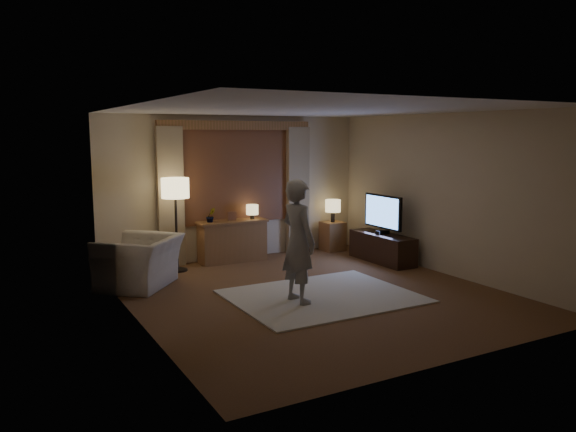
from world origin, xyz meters
TOP-DOWN VIEW (x-y plane):
  - room at (0.00, 0.50)m, footprint 5.04×5.54m
  - rug at (0.03, -0.19)m, footprint 2.50×2.00m
  - sideboard at (-0.19, 2.50)m, footprint 1.20×0.40m
  - picture_frame at (-0.19, 2.50)m, footprint 0.16×0.02m
  - plant at (-0.59, 2.50)m, footprint 0.17×0.13m
  - table_lamp_sideboard at (0.21, 2.50)m, footprint 0.22×0.22m
  - floor_lamp at (-1.29, 2.26)m, footprint 0.45×0.45m
  - armchair at (-2.08, 1.59)m, footprint 1.52×1.54m
  - side_table at (1.93, 2.45)m, footprint 0.40×0.40m
  - table_lamp_side at (1.93, 2.45)m, footprint 0.30×0.30m
  - tv_stand at (2.15, 1.17)m, footprint 0.45×1.40m
  - tv at (2.15, 1.17)m, footprint 0.24×0.97m
  - person at (-0.41, -0.26)m, footprint 0.46×0.64m

SIDE VIEW (x-z plane):
  - rug at x=0.03m, z-range 0.00..0.02m
  - tv_stand at x=2.15m, z-range 0.00..0.50m
  - side_table at x=1.93m, z-range 0.00..0.56m
  - sideboard at x=-0.19m, z-range 0.00..0.70m
  - armchair at x=-2.08m, z-range 0.00..0.75m
  - picture_frame at x=-0.19m, z-range 0.70..0.90m
  - person at x=-0.41m, z-range 0.02..1.68m
  - plant at x=-0.59m, z-range 0.70..1.00m
  - table_lamp_side at x=1.93m, z-range 0.65..1.09m
  - tv at x=2.15m, z-range 0.54..1.24m
  - table_lamp_sideboard at x=0.21m, z-range 0.75..1.05m
  - floor_lamp at x=-1.29m, z-range 0.53..2.09m
  - room at x=0.00m, z-range 0.01..2.65m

